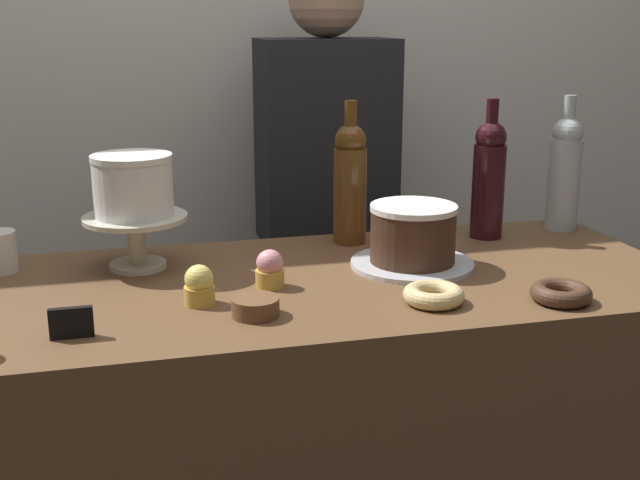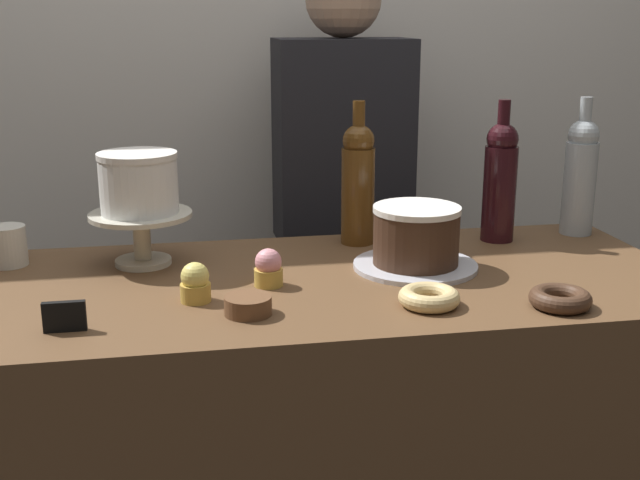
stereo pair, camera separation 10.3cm
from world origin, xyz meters
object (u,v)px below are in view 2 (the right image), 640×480
at_px(white_layer_cake, 139,183).
at_px(wine_bottle_amber, 358,181).
at_px(cookie_stack, 248,305).
at_px(cake_stand_pedestal, 141,229).
at_px(barista_figure, 341,243).
at_px(wine_bottle_dark_red, 500,179).
at_px(wine_bottle_clear, 580,174).
at_px(donut_chocolate, 560,299).
at_px(cupcake_strawberry, 268,268).
at_px(cupcake_lemon, 195,283).
at_px(price_sign_chalkboard, 64,317).
at_px(coffee_cup_ceramic, 8,246).
at_px(chocolate_round_cake, 416,235).
at_px(donut_glazed, 429,297).

xyz_separation_m(white_layer_cake, wine_bottle_amber, (0.48, 0.08, -0.03)).
bearing_deg(cookie_stack, cake_stand_pedestal, 119.68).
bearing_deg(barista_figure, wine_bottle_dark_red, -56.60).
height_order(wine_bottle_clear, donut_chocolate, wine_bottle_clear).
xyz_separation_m(cupcake_strawberry, cookie_stack, (-0.05, -0.15, -0.02)).
height_order(cupcake_lemon, donut_chocolate, cupcake_lemon).
relative_size(cupcake_lemon, price_sign_chalkboard, 1.06).
bearing_deg(white_layer_cake, cake_stand_pedestal, 153.43).
relative_size(price_sign_chalkboard, coffee_cup_ceramic, 0.82).
bearing_deg(wine_bottle_amber, barista_figure, 83.34).
distance_m(chocolate_round_cake, cupcake_lemon, 0.47).
height_order(wine_bottle_amber, cupcake_lemon, wine_bottle_amber).
height_order(cupcake_strawberry, donut_chocolate, cupcake_strawberry).
height_order(wine_bottle_clear, cupcake_lemon, wine_bottle_clear).
bearing_deg(cookie_stack, wine_bottle_clear, 25.91).
bearing_deg(wine_bottle_dark_red, donut_glazed, -126.40).
bearing_deg(wine_bottle_clear, chocolate_round_cake, -156.87).
distance_m(donut_glazed, barista_figure, 0.83).
bearing_deg(coffee_cup_ceramic, white_layer_cake, -8.77).
height_order(wine_bottle_dark_red, barista_figure, barista_figure).
distance_m(cake_stand_pedestal, coffee_cup_ceramic, 0.28).
bearing_deg(cupcake_strawberry, barista_figure, 66.70).
bearing_deg(price_sign_chalkboard, wine_bottle_dark_red, 23.64).
relative_size(wine_bottle_dark_red, barista_figure, 0.20).
xyz_separation_m(cake_stand_pedestal, donut_glazed, (0.52, -0.35, -0.06)).
bearing_deg(donut_glazed, coffee_cup_ceramic, 153.63).
xyz_separation_m(donut_chocolate, coffee_cup_ceramic, (-1.02, 0.44, 0.03)).
bearing_deg(wine_bottle_dark_red, donut_chocolate, -97.98).
xyz_separation_m(white_layer_cake, barista_figure, (0.53, 0.47, -0.29)).
relative_size(wine_bottle_amber, cookie_stack, 3.87).
relative_size(wine_bottle_clear, donut_glazed, 2.91).
bearing_deg(wine_bottle_dark_red, barista_figure, 123.40).
bearing_deg(donut_glazed, wine_bottle_clear, 39.83).
relative_size(cupcake_lemon, barista_figure, 0.05).
height_order(donut_chocolate, price_sign_chalkboard, price_sign_chalkboard).
bearing_deg(cupcake_lemon, wine_bottle_clear, 19.22).
relative_size(white_layer_cake, coffee_cup_ceramic, 1.92).
relative_size(wine_bottle_dark_red, wine_bottle_clear, 1.00).
bearing_deg(wine_bottle_amber, wine_bottle_dark_red, -6.08).
distance_m(cupcake_strawberry, cookie_stack, 0.16).
bearing_deg(chocolate_round_cake, price_sign_chalkboard, -161.12).
bearing_deg(cake_stand_pedestal, donut_glazed, -34.16).
distance_m(chocolate_round_cake, donut_glazed, 0.23).
xyz_separation_m(wine_bottle_clear, donut_chocolate, (-0.27, -0.47, -0.13)).
height_order(chocolate_round_cake, cookie_stack, chocolate_round_cake).
relative_size(cookie_stack, barista_figure, 0.05).
bearing_deg(chocolate_round_cake, donut_chocolate, -55.18).
bearing_deg(cake_stand_pedestal, wine_bottle_clear, 3.90).
height_order(cupcake_lemon, barista_figure, barista_figure).
relative_size(cake_stand_pedestal, white_layer_cake, 1.31).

